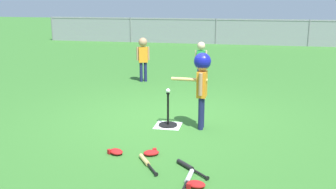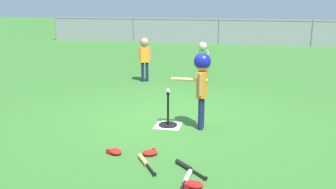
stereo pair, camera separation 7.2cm
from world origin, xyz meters
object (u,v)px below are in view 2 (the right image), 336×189
at_px(fielder_deep_center, 203,57).
at_px(glove_near_bats, 194,184).
at_px(spare_bat_silver, 186,179).
at_px(glove_by_plate, 150,153).
at_px(baseball_on_tee, 168,91).
at_px(batter_child, 202,75).
at_px(glove_tossed_aside, 115,151).
at_px(fielder_deep_left, 145,54).
at_px(spare_bat_wood, 145,162).
at_px(spare_bat_black, 187,167).
at_px(batting_tee, 168,121).

height_order(fielder_deep_center, glove_near_bats, fielder_deep_center).
relative_size(spare_bat_silver, glove_by_plate, 2.28).
height_order(baseball_on_tee, fielder_deep_center, fielder_deep_center).
height_order(batter_child, glove_tossed_aside, batter_child).
distance_m(baseball_on_tee, spare_bat_silver, 2.15).
distance_m(spare_bat_silver, glove_near_bats, 0.18).
xyz_separation_m(baseball_on_tee, spare_bat_silver, (0.64, -1.96, -0.59)).
bearing_deg(fielder_deep_center, fielder_deep_left, -172.40).
distance_m(spare_bat_wood, spare_bat_black, 0.57).
relative_size(spare_bat_wood, glove_tossed_aside, 2.05).
distance_m(fielder_deep_left, glove_near_bats, 5.85).
height_order(spare_bat_silver, glove_by_plate, glove_by_plate).
bearing_deg(batting_tee, glove_by_plate, -89.13).
bearing_deg(fielder_deep_left, spare_bat_wood, -74.85).
xyz_separation_m(spare_bat_wood, glove_tossed_aside, (-0.50, 0.24, 0.01)).
xyz_separation_m(fielder_deep_center, spare_bat_silver, (0.49, -5.49, -0.64)).
xyz_separation_m(batting_tee, glove_tossed_aside, (-0.48, -1.35, -0.05)).
bearing_deg(spare_bat_black, baseball_on_tee, 109.86).
relative_size(batting_tee, baseball_on_tee, 7.82).
relative_size(spare_bat_silver, spare_bat_wood, 1.10).
bearing_deg(batter_child, glove_by_plate, -113.26).
height_order(batting_tee, spare_bat_black, batting_tee).
distance_m(glove_near_bats, glove_tossed_aside, 1.44).
xyz_separation_m(batting_tee, glove_by_plate, (0.02, -1.29, -0.05)).
height_order(batting_tee, spare_bat_silver, batting_tee).
xyz_separation_m(fielder_deep_left, spare_bat_wood, (1.33, -4.92, -0.70)).
xyz_separation_m(batter_child, fielder_deep_center, (-0.42, 3.55, -0.24)).
relative_size(spare_bat_black, glove_by_plate, 1.77).
height_order(baseball_on_tee, glove_near_bats, baseball_on_tee).
height_order(batter_child, glove_near_bats, batter_child).
xyz_separation_m(fielder_deep_center, spare_bat_wood, (-0.13, -5.12, -0.64)).
xyz_separation_m(fielder_deep_center, glove_tossed_aside, (-0.63, -4.88, -0.63)).
bearing_deg(spare_bat_silver, batter_child, 92.24).
bearing_deg(spare_bat_wood, batter_child, 70.85).
height_order(fielder_deep_left, spare_bat_silver, fielder_deep_left).
xyz_separation_m(fielder_deep_left, glove_near_bats, (2.06, -5.43, -0.69)).
distance_m(spare_bat_silver, glove_tossed_aside, 1.27).
xyz_separation_m(fielder_deep_center, glove_near_bats, (0.60, -5.63, -0.63)).
bearing_deg(fielder_deep_left, batter_child, -60.77).
relative_size(fielder_deep_center, spare_bat_wood, 1.86).
height_order(fielder_deep_center, glove_tossed_aside, fielder_deep_center).
relative_size(spare_bat_wood, spare_bat_black, 1.17).
relative_size(glove_near_bats, glove_tossed_aside, 0.90).
distance_m(batter_child, fielder_deep_center, 3.58).
height_order(spare_bat_black, glove_near_bats, glove_near_bats).
height_order(spare_bat_wood, glove_by_plate, glove_by_plate).
relative_size(batter_child, glove_tossed_aside, 4.69).
height_order(fielder_deep_left, spare_bat_wood, fielder_deep_left).
bearing_deg(baseball_on_tee, fielder_deep_center, 87.61).
distance_m(batting_tee, glove_tossed_aside, 1.43).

